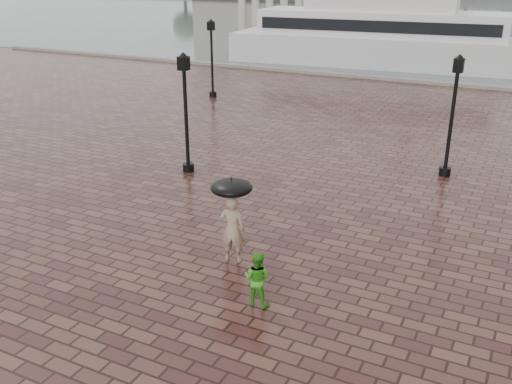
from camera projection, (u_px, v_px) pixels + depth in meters
ground at (169, 367)px, 11.41m from camera, size 300.00×300.00×0.00m
harbour_water at (512, 16)px, 87.77m from camera, size 240.00×240.00×0.00m
quay_edge at (445, 85)px, 37.97m from camera, size 80.00×0.60×0.30m
street_lamps at (271, 89)px, 25.35m from camera, size 15.44×12.44×4.40m
adult_pedestrian at (232, 229)px, 15.13m from camera, size 0.79×0.62×1.89m
child_pedestrian at (257, 279)px, 13.28m from camera, size 0.66×0.52×1.35m
ferry_near at (379, 35)px, 44.74m from camera, size 23.80×7.47×7.68m
umbrella at (232, 188)px, 14.69m from camera, size 1.10×1.10×1.20m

